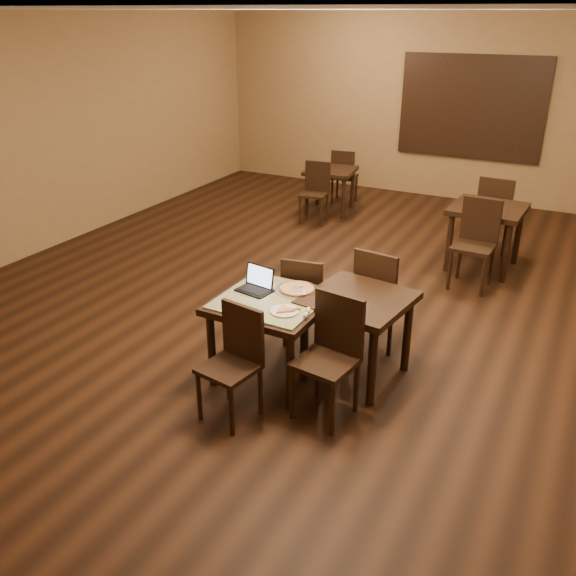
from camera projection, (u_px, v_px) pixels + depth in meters
The scene contains 24 objects.
ground at pixel (311, 306), 6.77m from camera, with size 10.00×10.00×0.00m, color black.
wall_back at pixel (441, 108), 10.18m from camera, with size 8.00×0.02×3.00m, color olive.
wall_left at pixel (32, 138), 7.83m from camera, with size 0.02×10.00×3.00m, color olive.
ceiling at pixel (316, 9), 5.53m from camera, with size 8.00×10.00×0.02m, color silver.
mural at pixel (471, 107), 9.92m from camera, with size 2.34×0.05×1.64m.
tiled_table at pixel (272, 309), 5.22m from camera, with size 0.93×0.93×0.76m.
chair_main_near at pixel (235, 356), 4.78m from camera, with size 0.46×0.46×0.93m.
chair_main_far at pixel (305, 297), 5.78m from camera, with size 0.45×0.45×0.92m.
laptop at pixel (257, 284), 5.32m from camera, with size 0.33×0.27×0.20m.
plate at pixel (285, 311), 4.94m from camera, with size 0.24×0.24×0.01m, color white.
pizza_slice at pixel (285, 309), 4.94m from camera, with size 0.18×0.18×0.02m, color #CEBE89, non-canonical shape.
pizza_pan at pixel (297, 290), 5.32m from camera, with size 0.39×0.39×0.01m, color silver.
pizza_whole at pixel (297, 289), 5.32m from camera, with size 0.31×0.31×0.02m.
spatula at pixel (298, 289), 5.29m from camera, with size 0.10×0.23×0.01m, color silver.
napkin_roll at pixel (307, 313), 4.89m from camera, with size 0.07×0.16×0.04m.
other_table_a at pixel (487, 217), 7.52m from camera, with size 0.89×0.89×0.80m.
other_table_a_chair_near at pixel (476, 238), 7.07m from camera, with size 0.47×0.47×1.04m.
other_table_a_chair_far at pixel (495, 210), 8.04m from camera, with size 0.47×0.47×1.04m.
other_table_b at pixel (330, 176), 9.70m from camera, with size 0.85×0.85×0.70m.
other_table_b_chair_near at pixel (316, 188), 9.31m from camera, with size 0.44×0.44×0.91m.
other_table_b_chair_far at pixel (344, 174), 10.15m from camera, with size 0.44×0.44×0.91m.
other_table_c at pixel (358, 310), 5.23m from camera, with size 0.93×0.93×0.78m.
other_table_c_chair_near at pixel (331, 349), 4.79m from camera, with size 0.49×0.49×1.00m.
other_table_c_chair_far at pixel (379, 293), 5.74m from camera, with size 0.49×0.49×1.00m.
Camera 1 is at (2.58, -5.51, 3.00)m, focal length 38.00 mm.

